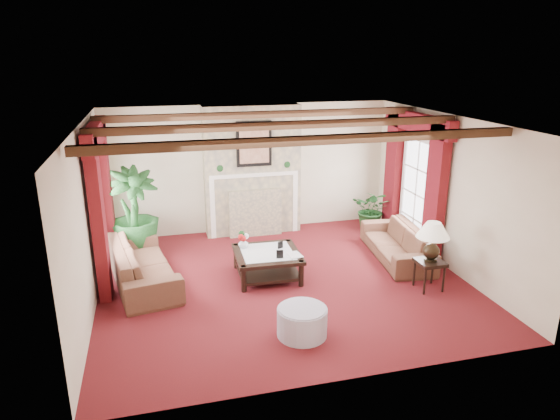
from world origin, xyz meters
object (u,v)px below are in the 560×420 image
object	(u,v)px
potted_palm	(135,232)
side_table	(429,275)
sofa_left	(142,257)
ottoman	(302,322)
sofa_right	(397,238)
coffee_table	(267,265)

from	to	relation	value
potted_palm	side_table	distance (m)	5.37
sofa_left	ottoman	xyz separation A→B (m)	(2.11, -2.26, -0.25)
sofa_left	sofa_right	size ratio (longest dim) A/B	1.12
sofa_left	side_table	distance (m)	4.75
coffee_table	side_table	bearing A→B (deg)	-22.09
potted_palm	coffee_table	size ratio (longest dim) A/B	1.75
sofa_right	ottoman	world-z (taller)	sofa_right
coffee_table	side_table	distance (m)	2.69
sofa_left	side_table	xyz separation A→B (m)	(4.52, -1.43, -0.20)
sofa_left	ottoman	world-z (taller)	sofa_left
side_table	ottoman	xyz separation A→B (m)	(-2.41, -0.83, -0.05)
sofa_left	sofa_right	world-z (taller)	sofa_left
sofa_left	coffee_table	xyz separation A→B (m)	(2.07, -0.32, -0.22)
side_table	potted_palm	bearing A→B (deg)	150.07
sofa_right	coffee_table	bearing A→B (deg)	-78.74
potted_palm	ottoman	size ratio (longest dim) A/B	2.79
potted_palm	sofa_left	bearing A→B (deg)	-84.17
ottoman	side_table	bearing A→B (deg)	18.99
sofa_left	potted_palm	world-z (taller)	potted_palm
coffee_table	ottoman	size ratio (longest dim) A/B	1.59
potted_palm	coffee_table	world-z (taller)	potted_palm
sofa_right	potted_palm	bearing A→B (deg)	-99.36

